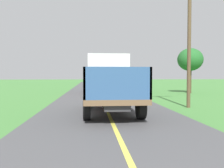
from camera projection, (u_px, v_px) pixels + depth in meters
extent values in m
cube|color=#2D2D30|center=(111.00, 100.00, 10.66)|extent=(0.90, 5.51, 0.24)
cube|color=brown|center=(111.00, 95.00, 10.65)|extent=(2.30, 5.80, 0.20)
cube|color=silver|center=(108.00, 73.00, 12.55)|extent=(2.10, 1.90, 1.90)
cube|color=black|center=(106.00, 67.00, 13.49)|extent=(1.78, 0.02, 0.76)
cube|color=#2D517F|center=(86.00, 82.00, 9.55)|extent=(0.08, 3.85, 1.10)
cube|color=#2D517F|center=(139.00, 82.00, 9.75)|extent=(0.08, 3.85, 1.10)
cube|color=#2D517F|center=(118.00, 83.00, 7.78)|extent=(2.30, 0.08, 1.10)
cube|color=#2D517F|center=(109.00, 81.00, 11.53)|extent=(2.30, 0.08, 1.10)
cylinder|color=black|center=(88.00, 98.00, 12.36)|extent=(0.28, 1.00, 1.00)
cylinder|color=black|center=(127.00, 98.00, 12.54)|extent=(0.28, 1.00, 1.00)
cylinder|color=black|center=(87.00, 107.00, 8.98)|extent=(0.28, 1.00, 1.00)
cylinder|color=black|center=(141.00, 106.00, 9.17)|extent=(0.28, 1.00, 1.00)
ellipsoid|color=#7BAF36|center=(114.00, 83.00, 8.15)|extent=(0.45, 0.43, 0.45)
ellipsoid|color=#7AAF2E|center=(92.00, 74.00, 10.92)|extent=(0.58, 0.63, 0.46)
ellipsoid|color=#84BB36|center=(91.00, 89.00, 10.88)|extent=(0.46, 0.56, 0.37)
ellipsoid|color=#7EBA38|center=(127.00, 75.00, 11.15)|extent=(0.58, 0.70, 0.42)
ellipsoid|color=#7CB432|center=(98.00, 84.00, 8.70)|extent=(0.45, 0.49, 0.51)
ellipsoid|color=#82BE29|center=(104.00, 83.00, 8.44)|extent=(0.47, 0.59, 0.41)
ellipsoid|color=#83B920|center=(136.00, 91.00, 9.29)|extent=(0.51, 0.65, 0.40)
ellipsoid|color=#73B920|center=(115.00, 89.00, 10.95)|extent=(0.59, 0.61, 0.39)
cube|color=#2D2D30|center=(103.00, 86.00, 23.35)|extent=(0.90, 5.51, 0.24)
cube|color=brown|center=(103.00, 84.00, 23.34)|extent=(2.30, 5.80, 0.20)
cube|color=#1E479E|center=(102.00, 74.00, 25.24)|extent=(2.10, 1.90, 1.90)
cube|color=black|center=(102.00, 71.00, 26.18)|extent=(1.78, 0.02, 0.76)
cube|color=maroon|center=(92.00, 78.00, 22.25)|extent=(0.08, 3.85, 1.10)
cube|color=maroon|center=(115.00, 78.00, 22.44)|extent=(0.08, 3.85, 1.10)
cube|color=maroon|center=(105.00, 78.00, 20.47)|extent=(2.30, 0.08, 1.10)
cube|color=maroon|center=(102.00, 78.00, 24.22)|extent=(2.30, 0.08, 1.10)
cylinder|color=black|center=(92.00, 87.00, 25.05)|extent=(0.28, 1.00, 1.00)
cylinder|color=black|center=(112.00, 87.00, 25.23)|extent=(0.28, 1.00, 1.00)
cylinder|color=black|center=(92.00, 88.00, 21.67)|extent=(0.28, 1.00, 1.00)
cylinder|color=black|center=(115.00, 88.00, 21.86)|extent=(0.28, 1.00, 1.00)
ellipsoid|color=#6FAF39|center=(106.00, 79.00, 21.29)|extent=(0.55, 0.53, 0.41)
ellipsoid|color=#73B638|center=(104.00, 78.00, 21.19)|extent=(0.49, 0.47, 0.45)
ellipsoid|color=#75AA35|center=(101.00, 81.00, 23.83)|extent=(0.49, 0.54, 0.51)
ellipsoid|color=#83BF37|center=(105.00, 82.00, 20.84)|extent=(0.50, 0.46, 0.47)
ellipsoid|color=#6FC122|center=(94.00, 82.00, 21.79)|extent=(0.40, 0.45, 0.42)
ellipsoid|color=#83AB24|center=(105.00, 79.00, 21.36)|extent=(0.55, 0.64, 0.41)
ellipsoid|color=#85AF2F|center=(107.00, 82.00, 23.51)|extent=(0.55, 0.69, 0.44)
ellipsoid|color=#7BB637|center=(107.00, 75.00, 20.77)|extent=(0.54, 0.49, 0.51)
ellipsoid|color=#81BD29|center=(99.00, 82.00, 22.66)|extent=(0.52, 0.65, 0.44)
ellipsoid|color=#75AB2C|center=(109.00, 79.00, 22.25)|extent=(0.47, 0.53, 0.50)
ellipsoid|color=#6FBD2E|center=(111.00, 78.00, 23.64)|extent=(0.44, 0.55, 0.47)
ellipsoid|color=#81A838|center=(99.00, 75.00, 21.42)|extent=(0.55, 0.67, 0.52)
ellipsoid|color=#6EB537|center=(104.00, 75.00, 21.71)|extent=(0.41, 0.52, 0.40)
ellipsoid|color=#6FB227|center=(96.00, 79.00, 21.25)|extent=(0.54, 0.51, 0.51)
cylinder|color=brown|center=(189.00, 39.00, 12.90)|extent=(0.20, 0.20, 7.57)
cylinder|color=#4C3823|center=(190.00, 81.00, 23.37)|extent=(0.28, 0.28, 2.36)
ellipsoid|color=#236028|center=(190.00, 60.00, 23.29)|extent=(2.50, 2.50, 2.25)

